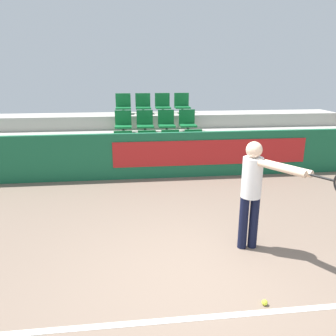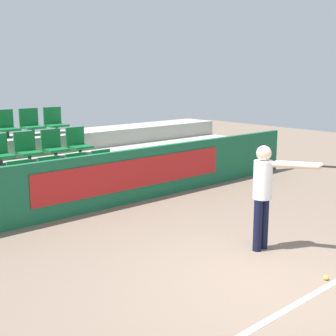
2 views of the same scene
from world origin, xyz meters
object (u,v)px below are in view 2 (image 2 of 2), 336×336
stadium_chair_6 (54,145)px  stadium_chair_2 (79,170)px  stadium_chair_7 (78,143)px  stadium_chair_11 (55,121)px  stadium_chair_1 (52,175)px  stadium_chair_10 (31,123)px  tennis_ball (326,278)px  stadium_chair_0 (22,179)px  tennis_player (268,187)px  stadium_chair_9 (6,125)px  stadium_chair_5 (27,148)px  stadium_chair_3 (104,166)px

stadium_chair_6 → stadium_chair_2: bearing=-90.0°
stadium_chair_2 → stadium_chair_7: stadium_chair_7 is taller
stadium_chair_6 → stadium_chair_11: (0.61, 1.04, 0.40)m
stadium_chair_1 → stadium_chair_10: (0.61, 2.07, 0.80)m
stadium_chair_7 → tennis_ball: bearing=-92.1°
tennis_ball → stadium_chair_6: bearing=93.4°
stadium_chair_0 → stadium_chair_10: size_ratio=1.00×
stadium_chair_2 → tennis_player: 4.27m
stadium_chair_9 → stadium_chair_11: same height
stadium_chair_11 → stadium_chair_0: bearing=-131.6°
stadium_chair_0 → stadium_chair_11: bearing=48.4°
stadium_chair_5 → stadium_chair_6: bearing=0.0°
stadium_chair_1 → stadium_chair_3: bearing=0.0°
stadium_chair_2 → stadium_chair_6: 1.11m
stadium_chair_5 → stadium_chair_10: bearing=59.4°
stadium_chair_7 → tennis_ball: 6.49m
stadium_chair_9 → stadium_chair_10: same height
stadium_chair_6 → stadium_chair_9: bearing=120.6°
stadium_chair_5 → stadium_chair_9: stadium_chair_9 is taller
stadium_chair_0 → stadium_chair_11: 2.89m
stadium_chair_10 → stadium_chair_2: bearing=-90.0°
stadium_chair_1 → stadium_chair_11: stadium_chair_11 is taller
stadium_chair_11 → tennis_ball: (-0.23, -7.44, -1.44)m
stadium_chair_6 → tennis_player: tennis_player is taller
stadium_chair_2 → tennis_ball: stadium_chair_2 is taller
stadium_chair_0 → tennis_ball: (1.61, -5.37, -0.64)m
stadium_chair_2 → tennis_player: bearing=-81.0°
stadium_chair_3 → stadium_chair_11: (0.00, 2.07, 0.80)m
stadium_chair_7 → tennis_player: 5.25m
stadium_chair_1 → stadium_chair_10: 2.31m
stadium_chair_3 → stadium_chair_5: size_ratio=1.00×
stadium_chair_0 → stadium_chair_2: (1.23, 0.00, 0.00)m
stadium_chair_3 → stadium_chair_1: bearing=180.0°
stadium_chair_7 → stadium_chair_3: bearing=-90.0°
stadium_chair_3 → stadium_chair_9: stadium_chair_9 is taller
stadium_chair_11 → stadium_chair_7: bearing=-90.0°
stadium_chair_5 → stadium_chair_7: (1.23, 0.00, 0.00)m
stadium_chair_2 → stadium_chair_5: stadium_chair_5 is taller
stadium_chair_6 → tennis_player: bearing=-82.8°
stadium_chair_0 → tennis_ball: 5.64m
stadium_chair_3 → stadium_chair_7: (0.00, 1.04, 0.40)m
stadium_chair_7 → stadium_chair_11: size_ratio=1.00×
stadium_chair_5 → stadium_chair_11: bearing=40.2°
stadium_chair_3 → tennis_player: size_ratio=0.38×
stadium_chair_2 → stadium_chair_10: size_ratio=1.00×
stadium_chair_0 → stadium_chair_6: size_ratio=1.00×
stadium_chair_3 → tennis_player: tennis_player is taller
stadium_chair_0 → stadium_chair_5: bearing=59.4°
stadium_chair_5 → stadium_chair_10: (0.61, 1.04, 0.40)m
stadium_chair_6 → stadium_chair_9: (-0.61, 1.04, 0.40)m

